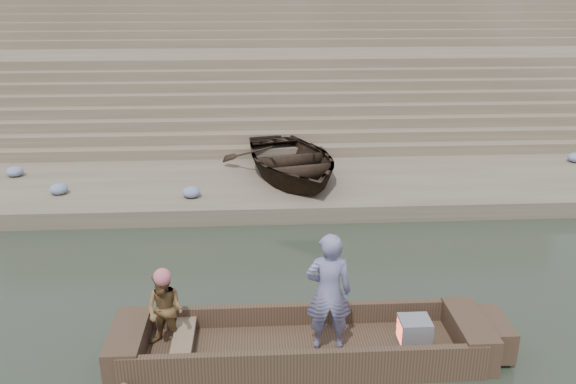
{
  "coord_description": "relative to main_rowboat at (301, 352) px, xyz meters",
  "views": [
    {
      "loc": [
        -1.35,
        -6.57,
        5.44
      ],
      "look_at": [
        -0.72,
        4.4,
        1.4
      ],
      "focal_mm": 36.78,
      "sensor_mm": 36.0,
      "label": 1
    }
  ],
  "objects": [
    {
      "name": "lower_landing",
      "position": [
        0.72,
        7.1,
        0.09
      ],
      "size": [
        32.0,
        4.0,
        0.4
      ],
      "primitive_type": "cube",
      "color": "gray",
      "rests_on": "ground"
    },
    {
      "name": "mid_landing",
      "position": [
        0.72,
        14.6,
        1.29
      ],
      "size": [
        32.0,
        3.0,
        2.8
      ],
      "primitive_type": "cube",
      "color": "gray",
      "rests_on": "ground"
    },
    {
      "name": "upper_landing",
      "position": [
        0.72,
        21.6,
        2.49
      ],
      "size": [
        32.0,
        3.0,
        5.2
      ],
      "primitive_type": "cube",
      "color": "gray",
      "rests_on": "ground"
    },
    {
      "name": "ghat_steps",
      "position": [
        0.72,
        16.29,
        1.69
      ],
      "size": [
        32.0,
        11.0,
        5.2
      ],
      "color": "gray",
      "rests_on": "ground"
    },
    {
      "name": "main_rowboat",
      "position": [
        0.0,
        0.0,
        0.0
      ],
      "size": [
        5.0,
        1.3,
        0.22
      ],
      "primitive_type": "cube",
      "color": "brown",
      "rests_on": "ground"
    },
    {
      "name": "rowboat_trim",
      "position": [
        0.21,
        -0.01,
        0.2
      ],
      "size": [
        6.04,
        2.63,
        1.9
      ],
      "color": "brown",
      "rests_on": "ground"
    },
    {
      "name": "standing_man",
      "position": [
        0.38,
        -0.05,
        1.04
      ],
      "size": [
        0.69,
        0.47,
        1.85
      ],
      "primitive_type": "imported",
      "rotation": [
        0.0,
        0.0,
        3.1
      ],
      "color": "navy",
      "rests_on": "main_rowboat"
    },
    {
      "name": "rowing_man",
      "position": [
        -2.0,
        0.11,
        0.72
      ],
      "size": [
        0.72,
        0.65,
        1.22
      ],
      "primitive_type": "imported",
      "rotation": [
        0.0,
        0.0,
        -0.38
      ],
      "color": "#277531",
      "rests_on": "main_rowboat"
    },
    {
      "name": "television",
      "position": [
        1.69,
        0.0,
        0.31
      ],
      "size": [
        0.46,
        0.42,
        0.4
      ],
      "color": "gray",
      "rests_on": "main_rowboat"
    },
    {
      "name": "beached_rowboat",
      "position": [
        0.3,
        7.39,
        0.75
      ],
      "size": [
        4.12,
        5.06,
        0.92
      ],
      "primitive_type": "imported",
      "rotation": [
        0.0,
        0.0,
        0.24
      ],
      "color": "#2D2116",
      "rests_on": "lower_landing"
    },
    {
      "name": "cloth_bundles",
      "position": [
        1.0,
        6.86,
        0.42
      ],
      "size": [
        18.66,
        2.92,
        0.26
      ],
      "color": "#3F5999",
      "rests_on": "lower_landing"
    }
  ]
}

